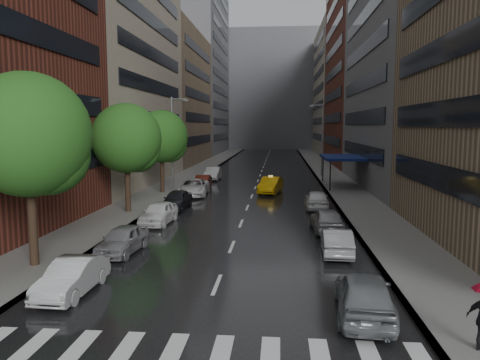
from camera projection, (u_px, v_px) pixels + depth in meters
The scene contains 17 objects.
ground at pixel (200, 326), 15.12m from camera, with size 220.00×220.00×0.00m, color gray.
road at pixel (261, 172), 64.60m from camera, with size 14.00×140.00×0.01m, color black.
sidewalk_left at pixel (197, 171), 65.34m from camera, with size 4.00×140.00×0.15m, color gray.
sidewalk_right at pixel (327, 172), 63.83m from camera, with size 4.00×140.00×0.15m, color gray.
crosswalk at pixel (195, 357), 13.12m from camera, with size 13.15×2.80×0.01m.
buildings_left at pixel (168, 64), 72.69m from camera, with size 8.00×108.00×38.00m.
buildings_right at pixel (366, 66), 68.22m from camera, with size 8.05×109.10×36.00m.
building_far at pixel (271, 91), 130.03m from camera, with size 40.00×14.00×32.00m, color slate.
tree_near at pixel (28, 135), 20.65m from camera, with size 5.54×5.54×8.83m.
tree_mid at pixel (126, 138), 33.90m from camera, with size 5.07×5.07×8.07m.
tree_far at pixel (161, 137), 43.96m from camera, with size 4.96×4.96×7.91m.
taxi at pixel (271, 185), 44.65m from camera, with size 1.65×4.72×1.56m, color #F2AF0C.
parked_cars_left at pixel (182, 196), 37.92m from camera, with size 2.88×42.61×1.54m.
parked_cars_right at pixel (331, 230), 25.78m from camera, with size 2.23×25.23×1.57m.
street_lamp_left at pixel (173, 142), 44.88m from camera, with size 1.74×0.22×9.00m.
street_lamp_right at pixel (322, 138), 58.43m from camera, with size 1.74×0.22×9.00m.
awning at pixel (342, 157), 48.63m from camera, with size 4.00×8.00×3.12m.
Camera 1 is at (2.50, -14.30, 6.47)m, focal length 35.00 mm.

